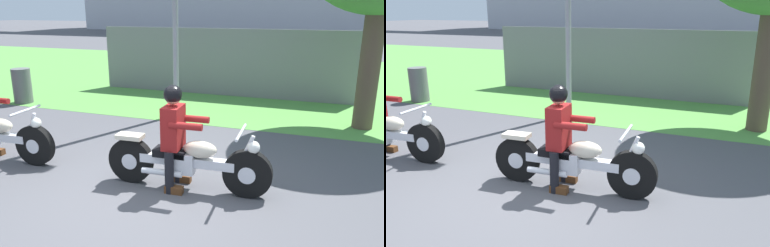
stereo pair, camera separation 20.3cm
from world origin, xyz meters
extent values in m
plane|color=#4C4C51|center=(0.00, 0.00, 0.00)|extent=(120.00, 120.00, 0.00)
cube|color=#549342|center=(0.00, 9.36, 0.00)|extent=(60.00, 12.00, 0.01)
cylinder|color=black|center=(1.30, 0.58, 0.31)|extent=(0.63, 0.16, 0.63)
cylinder|color=silver|center=(1.30, 0.58, 0.31)|extent=(0.23, 0.15, 0.22)
cylinder|color=black|center=(-0.29, 0.48, 0.31)|extent=(0.63, 0.16, 0.63)
cylinder|color=silver|center=(-0.29, 0.48, 0.31)|extent=(0.23, 0.15, 0.22)
cube|color=silver|center=(0.51, 0.53, 0.39)|extent=(1.28, 0.21, 0.12)
cube|color=silver|center=(0.46, 0.53, 0.37)|extent=(0.33, 0.26, 0.28)
ellipsoid|color=beige|center=(0.69, 0.54, 0.57)|extent=(0.45, 0.27, 0.22)
cube|color=black|center=(0.29, 0.52, 0.49)|extent=(0.45, 0.27, 0.10)
cube|color=beige|center=(-0.29, 0.48, 0.66)|extent=(0.37, 0.22, 0.06)
cylinder|color=silver|center=(1.25, 0.57, 0.56)|extent=(0.25, 0.06, 0.53)
cylinder|color=silver|center=(1.20, 0.57, 0.85)|extent=(0.07, 0.66, 0.04)
sphere|color=white|center=(1.36, 0.58, 0.67)|extent=(0.16, 0.16, 0.16)
cylinder|color=silver|center=(0.21, 0.37, 0.25)|extent=(0.55, 0.11, 0.08)
cylinder|color=black|center=(0.32, 0.70, 0.28)|extent=(0.12, 0.12, 0.56)
cube|color=#593319|center=(0.38, 0.70, 0.05)|extent=(0.25, 0.11, 0.10)
cylinder|color=black|center=(0.34, 0.34, 0.28)|extent=(0.12, 0.12, 0.56)
cube|color=#593319|center=(0.40, 0.34, 0.05)|extent=(0.25, 0.11, 0.10)
cube|color=maroon|center=(0.33, 0.52, 0.84)|extent=(0.24, 0.39, 0.56)
cylinder|color=maroon|center=(0.54, 0.70, 0.92)|extent=(0.42, 0.11, 0.09)
cylinder|color=maroon|center=(0.56, 0.36, 0.92)|extent=(0.42, 0.11, 0.09)
sphere|color=#D8A884|center=(0.33, 0.52, 1.24)|extent=(0.20, 0.20, 0.20)
sphere|color=black|center=(0.33, 0.52, 1.27)|extent=(0.24, 0.24, 0.24)
cylinder|color=black|center=(-1.95, 0.51, 0.31)|extent=(0.63, 0.16, 0.63)
cylinder|color=silver|center=(-1.95, 0.51, 0.31)|extent=(0.23, 0.15, 0.22)
ellipsoid|color=beige|center=(-2.56, 0.47, 0.57)|extent=(0.45, 0.27, 0.22)
cylinder|color=silver|center=(-2.00, 0.51, 0.56)|extent=(0.25, 0.06, 0.53)
cylinder|color=silver|center=(-2.05, 0.50, 0.85)|extent=(0.07, 0.66, 0.04)
sphere|color=white|center=(-1.89, 0.51, 0.67)|extent=(0.16, 0.16, 0.16)
cylinder|color=brown|center=(2.85, 4.30, 1.16)|extent=(0.39, 0.39, 2.32)
cylinder|color=#595E5B|center=(-5.13, 3.67, 0.43)|extent=(0.45, 0.45, 0.87)
cube|color=slate|center=(-0.69, 6.26, 0.90)|extent=(7.00, 0.06, 1.80)
camera|label=1|loc=(2.17, -3.84, 2.31)|focal=36.00mm
camera|label=2|loc=(2.36, -3.77, 2.31)|focal=36.00mm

